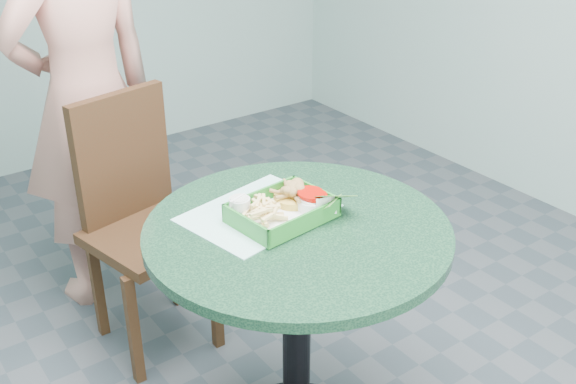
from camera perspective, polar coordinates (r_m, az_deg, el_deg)
cafe_table at (r=1.89m, az=0.77°, el=-7.86°), size 0.82×0.82×0.75m
dining_chair at (r=2.44m, az=-12.59°, el=-1.30°), size 0.37×0.38×0.93m
diner_person at (r=2.61m, az=-16.93°, el=9.41°), size 0.73×0.54×1.84m
placemat at (r=1.86m, az=-2.50°, el=-2.29°), size 0.43×0.36×0.00m
food_basket at (r=1.82m, az=-0.49°, el=-2.43°), size 0.26×0.19×0.05m
crab_sandwich at (r=1.87m, az=0.66°, el=-0.56°), size 0.11×0.11×0.07m
fries_pile at (r=1.81m, az=-2.12°, el=-2.02°), size 0.11×0.12×0.04m
sauce_ramekin at (r=1.83m, az=-4.05°, el=-1.29°), size 0.06×0.06×0.03m
garnish_cup at (r=1.83m, az=2.56°, el=-1.35°), size 0.13×0.13×0.05m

